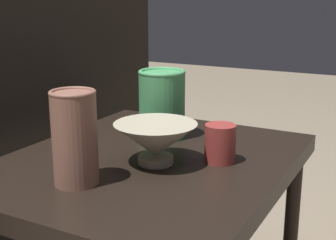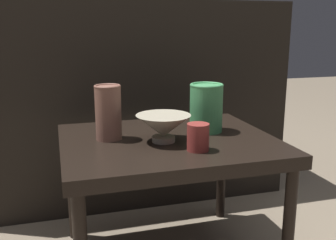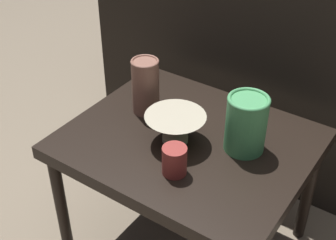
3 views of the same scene
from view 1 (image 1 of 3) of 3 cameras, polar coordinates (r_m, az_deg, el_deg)
The scene contains 5 objects.
table at distance 1.01m, azimuth -2.38°, elevation -7.05°, with size 0.67×0.56×0.43m.
bowl at distance 0.94m, azimuth -1.52°, elevation -2.52°, with size 0.17×0.17×0.08m.
vase_textured_left at distance 0.85m, azimuth -11.31°, elevation -2.01°, with size 0.08×0.08×0.17m.
vase_colorful_right at distance 1.11m, azimuth -0.74°, elevation 2.12°, with size 0.11×0.11×0.16m.
cup at distance 0.96m, azimuth 6.38°, elevation -2.85°, with size 0.06×0.06×0.08m.
Camera 1 is at (-0.80, -0.48, 0.76)m, focal length 50.00 mm.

